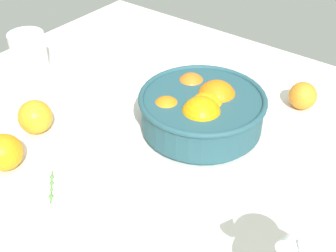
% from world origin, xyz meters
% --- Properties ---
extents(ground_plane, '(1.28, 1.05, 0.03)m').
position_xyz_m(ground_plane, '(0.00, 0.00, -0.01)').
color(ground_plane, silver).
extents(fruit_bowl, '(0.27, 0.27, 0.11)m').
position_xyz_m(fruit_bowl, '(0.01, 0.07, 0.05)').
color(fruit_bowl, '#234C56').
rests_on(fruit_bowl, ground_plane).
extents(juice_glass, '(0.09, 0.09, 0.11)m').
position_xyz_m(juice_glass, '(-0.49, 0.02, 0.05)').
color(juice_glass, white).
rests_on(juice_glass, ground_plane).
extents(loose_orange_0, '(0.07, 0.07, 0.07)m').
position_xyz_m(loose_orange_0, '(-0.23, -0.26, 0.04)').
color(loose_orange_0, orange).
rests_on(loose_orange_0, ground_plane).
extents(loose_orange_1, '(0.07, 0.07, 0.07)m').
position_xyz_m(loose_orange_1, '(-0.27, -0.15, 0.04)').
color(loose_orange_1, orange).
rests_on(loose_orange_1, ground_plane).
extents(loose_orange_3, '(0.06, 0.06, 0.06)m').
position_xyz_m(loose_orange_3, '(0.14, 0.29, 0.03)').
color(loose_orange_3, orange).
rests_on(loose_orange_3, ground_plane).
extents(herb_sprig_0, '(0.07, 0.06, 0.01)m').
position_xyz_m(herb_sprig_0, '(-0.12, -0.24, 0.00)').
color(herb_sprig_0, '#50873C').
rests_on(herb_sprig_0, ground_plane).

